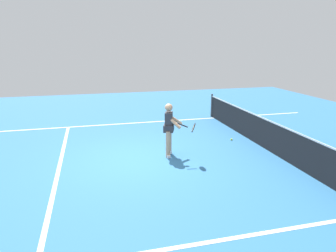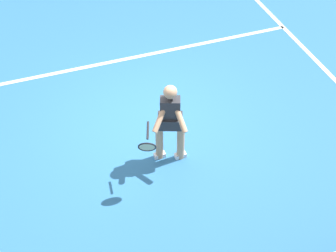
{
  "view_description": "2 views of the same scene",
  "coord_description": "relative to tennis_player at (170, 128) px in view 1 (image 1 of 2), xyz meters",
  "views": [
    {
      "loc": [
        8.09,
        -1.2,
        3.22
      ],
      "look_at": [
        -0.41,
        0.97,
        0.8
      ],
      "focal_mm": 32.54,
      "sensor_mm": 36.0,
      "label": 1
    },
    {
      "loc": [
        1.97,
        6.57,
        6.3
      ],
      "look_at": [
        -0.02,
        1.01,
        0.84
      ],
      "focal_mm": 53.69,
      "sensor_mm": 36.0,
      "label": 2
    }
  ],
  "objects": [
    {
      "name": "service_line_marking",
      "position": [
        0.07,
        -3.09,
        -0.84
      ],
      "size": [
        8.05,
        0.1,
        0.01
      ],
      "primitive_type": "cube",
      "color": "white",
      "rests_on": "ground"
    },
    {
      "name": "sideline_left_marking",
      "position": [
        -3.95,
        -0.93,
        -0.84
      ],
      "size": [
        0.1,
        16.51,
        0.01
      ],
      "primitive_type": "cube",
      "color": "white",
      "rests_on": "ground"
    },
    {
      "name": "sideline_right_marking",
      "position": [
        4.1,
        -0.93,
        -0.84
      ],
      "size": [
        0.1,
        16.51,
        0.01
      ],
      "primitive_type": "cube",
      "color": "white",
      "rests_on": "ground"
    },
    {
      "name": "court_net",
      "position": [
        0.07,
        3.05,
        -0.37
      ],
      "size": [
        8.73,
        0.08,
        1.02
      ],
      "color": "#4C4C51",
      "rests_on": "ground"
    },
    {
      "name": "ground_plane",
      "position": [
        0.07,
        -0.93,
        -0.85
      ],
      "size": [
        24.07,
        24.07,
        0.0
      ],
      "primitive_type": "plane",
      "color": "teal"
    },
    {
      "name": "tennis_ball_near",
      "position": [
        -0.85,
        2.4,
        -0.81
      ],
      "size": [
        0.07,
        0.07,
        0.07
      ],
      "primitive_type": "sphere",
      "color": "#D1E533",
      "rests_on": "ground"
    },
    {
      "name": "tennis_player",
      "position": [
        0.0,
        0.0,
        0.0
      ],
      "size": [
        0.99,
        0.86,
        1.55
      ],
      "color": "tan",
      "rests_on": "ground"
    }
  ]
}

